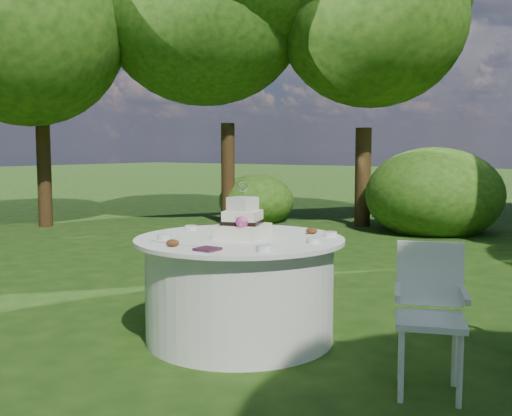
{
  "coord_description": "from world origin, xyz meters",
  "views": [
    {
      "loc": [
        2.63,
        -3.54,
        1.43
      ],
      "look_at": [
        0.15,
        0.0,
        1.0
      ],
      "focal_mm": 42.0,
      "sensor_mm": 36.0,
      "label": 1
    }
  ],
  "objects_px": {
    "table": "(240,288)",
    "cake": "(243,223)",
    "chair": "(430,305)",
    "napkins": "(207,249)"
  },
  "relations": [
    {
      "from": "cake",
      "to": "chair",
      "type": "height_order",
      "value": "cake"
    },
    {
      "from": "chair",
      "to": "table",
      "type": "bearing_deg",
      "value": 175.06
    },
    {
      "from": "napkins",
      "to": "table",
      "type": "height_order",
      "value": "napkins"
    },
    {
      "from": "napkins",
      "to": "cake",
      "type": "xyz_separation_m",
      "value": [
        -0.13,
        0.56,
        0.1
      ]
    },
    {
      "from": "table",
      "to": "chair",
      "type": "bearing_deg",
      "value": -4.94
    },
    {
      "from": "table",
      "to": "chair",
      "type": "xyz_separation_m",
      "value": [
        1.49,
        -0.13,
        0.13
      ]
    },
    {
      "from": "cake",
      "to": "chair",
      "type": "bearing_deg",
      "value": -4.74
    },
    {
      "from": "table",
      "to": "cake",
      "type": "height_order",
      "value": "cake"
    },
    {
      "from": "napkins",
      "to": "cake",
      "type": "relative_size",
      "value": 0.33
    },
    {
      "from": "napkins",
      "to": "chair",
      "type": "height_order",
      "value": "chair"
    }
  ]
}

